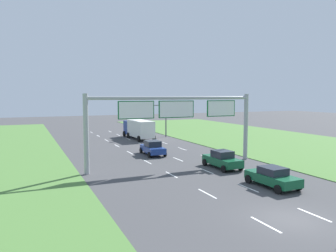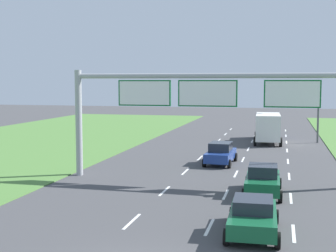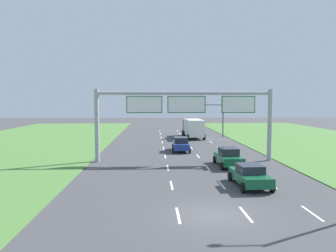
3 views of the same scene
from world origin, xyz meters
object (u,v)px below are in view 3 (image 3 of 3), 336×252
object	(u,v)px
traffic_light_mast	(211,113)
car_near_red	(250,175)
car_lead_silver	(228,157)
car_mid_lane	(181,144)
box_truck	(193,127)
sign_gantry	(186,110)

from	to	relation	value
traffic_light_mast	car_near_red	bearing A→B (deg)	-95.16
car_lead_silver	car_mid_lane	world-z (taller)	car_lead_silver
car_mid_lane	box_truck	bearing A→B (deg)	80.31
car_lead_silver	box_truck	size ratio (longest dim) A/B	0.52
traffic_light_mast	box_truck	bearing A→B (deg)	-169.68
car_lead_silver	car_mid_lane	distance (m)	9.77
car_near_red	box_truck	bearing A→B (deg)	88.83
car_near_red	traffic_light_mast	world-z (taller)	traffic_light_mast
box_truck	traffic_light_mast	size ratio (longest dim) A/B	1.49
car_mid_lane	box_truck	world-z (taller)	box_truck
car_near_red	car_mid_lane	size ratio (longest dim) A/B	0.98
car_mid_lane	traffic_light_mast	world-z (taller)	traffic_light_mast
car_mid_lane	box_truck	xyz separation A→B (m)	(3.10, 14.13, 0.82)
car_near_red	sign_gantry	bearing A→B (deg)	108.14
car_mid_lane	traffic_light_mast	bearing A→B (deg)	69.97
box_truck	car_mid_lane	bearing A→B (deg)	-104.34
car_mid_lane	sign_gantry	bearing A→B (deg)	-88.09
car_near_red	box_truck	world-z (taller)	box_truck
car_near_red	traffic_light_mast	distance (m)	31.05
box_truck	sign_gantry	world-z (taller)	sign_gantry
sign_gantry	car_mid_lane	bearing A→B (deg)	89.22
car_near_red	traffic_light_mast	xyz separation A→B (m)	(2.78, 30.77, 3.11)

